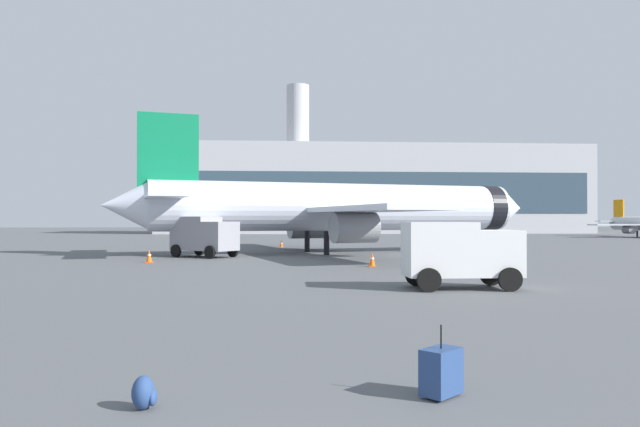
{
  "coord_description": "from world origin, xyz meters",
  "views": [
    {
      "loc": [
        -0.32,
        -4.43,
        2.71
      ],
      "look_at": [
        1.93,
        26.69,
        3.0
      ],
      "focal_mm": 34.25,
      "sensor_mm": 36.0,
      "label": 1
    }
  ],
  "objects_px": {
    "cargo_van": "(460,251)",
    "safety_cone_outer": "(149,256)",
    "rolling_suitcase": "(441,371)",
    "traveller_backpack": "(144,393)",
    "safety_cone_near": "(407,247)",
    "airplane_at_gate": "(337,207)",
    "safety_cone_far": "(281,244)",
    "service_truck": "(204,235)",
    "safety_cone_mid": "(372,260)"
  },
  "relations": [
    {
      "from": "cargo_van",
      "to": "safety_cone_outer",
      "type": "distance_m",
      "value": 21.51
    },
    {
      "from": "rolling_suitcase",
      "to": "cargo_van",
      "type": "bearing_deg",
      "value": 71.9
    },
    {
      "from": "cargo_van",
      "to": "safety_cone_outer",
      "type": "bearing_deg",
      "value": 134.43
    },
    {
      "from": "traveller_backpack",
      "to": "safety_cone_near",
      "type": "bearing_deg",
      "value": 72.87
    },
    {
      "from": "rolling_suitcase",
      "to": "traveller_backpack",
      "type": "relative_size",
      "value": 2.29
    },
    {
      "from": "airplane_at_gate",
      "to": "safety_cone_near",
      "type": "distance_m",
      "value": 6.88
    },
    {
      "from": "safety_cone_far",
      "to": "safety_cone_outer",
      "type": "xyz_separation_m",
      "value": [
        -8.39,
        -20.0,
        0.07
      ]
    },
    {
      "from": "airplane_at_gate",
      "to": "service_truck",
      "type": "xyz_separation_m",
      "value": [
        -10.07,
        -4.78,
        -2.05
      ]
    },
    {
      "from": "airplane_at_gate",
      "to": "safety_cone_far",
      "type": "bearing_deg",
      "value": 114.16
    },
    {
      "from": "safety_cone_near",
      "to": "safety_cone_mid",
      "type": "xyz_separation_m",
      "value": [
        -5.35,
        -15.52,
        0.03
      ]
    },
    {
      "from": "safety_cone_mid",
      "to": "safety_cone_near",
      "type": "bearing_deg",
      "value": 70.99
    },
    {
      "from": "cargo_van",
      "to": "safety_cone_outer",
      "type": "xyz_separation_m",
      "value": [
        -15.04,
        15.34,
        -1.04
      ]
    },
    {
      "from": "safety_cone_mid",
      "to": "traveller_backpack",
      "type": "distance_m",
      "value": 26.71
    },
    {
      "from": "airplane_at_gate",
      "to": "traveller_backpack",
      "type": "bearing_deg",
      "value": -99.62
    },
    {
      "from": "airplane_at_gate",
      "to": "rolling_suitcase",
      "type": "distance_m",
      "value": 39.91
    },
    {
      "from": "safety_cone_outer",
      "to": "cargo_van",
      "type": "bearing_deg",
      "value": -45.57
    },
    {
      "from": "service_truck",
      "to": "rolling_suitcase",
      "type": "distance_m",
      "value": 35.77
    },
    {
      "from": "cargo_van",
      "to": "safety_cone_mid",
      "type": "height_order",
      "value": "cargo_van"
    },
    {
      "from": "traveller_backpack",
      "to": "safety_cone_mid",
      "type": "bearing_deg",
      "value": 74.03
    },
    {
      "from": "cargo_van",
      "to": "rolling_suitcase",
      "type": "distance_m",
      "value": 14.95
    },
    {
      "from": "safety_cone_far",
      "to": "rolling_suitcase",
      "type": "distance_m",
      "value": 49.56
    },
    {
      "from": "traveller_backpack",
      "to": "service_truck",
      "type": "bearing_deg",
      "value": 95.35
    },
    {
      "from": "safety_cone_near",
      "to": "safety_cone_outer",
      "type": "xyz_separation_m",
      "value": [
        -18.72,
        -11.39,
        0.03
      ]
    },
    {
      "from": "safety_cone_mid",
      "to": "rolling_suitcase",
      "type": "height_order",
      "value": "rolling_suitcase"
    },
    {
      "from": "safety_cone_mid",
      "to": "airplane_at_gate",
      "type": "bearing_deg",
      "value": 92.29
    },
    {
      "from": "service_truck",
      "to": "cargo_van",
      "type": "relative_size",
      "value": 1.16
    },
    {
      "from": "service_truck",
      "to": "safety_cone_mid",
      "type": "bearing_deg",
      "value": -41.83
    },
    {
      "from": "airplane_at_gate",
      "to": "safety_cone_mid",
      "type": "height_order",
      "value": "airplane_at_gate"
    },
    {
      "from": "safety_cone_mid",
      "to": "traveller_backpack",
      "type": "relative_size",
      "value": 1.69
    },
    {
      "from": "traveller_backpack",
      "to": "cargo_van",
      "type": "bearing_deg",
      "value": 58.06
    },
    {
      "from": "cargo_van",
      "to": "airplane_at_gate",
      "type": "bearing_deg",
      "value": 95.01
    },
    {
      "from": "service_truck",
      "to": "airplane_at_gate",
      "type": "bearing_deg",
      "value": 25.4
    },
    {
      "from": "safety_cone_outer",
      "to": "rolling_suitcase",
      "type": "distance_m",
      "value": 31.3
    },
    {
      "from": "service_truck",
      "to": "safety_cone_far",
      "type": "height_order",
      "value": "service_truck"
    },
    {
      "from": "rolling_suitcase",
      "to": "safety_cone_mid",
      "type": "bearing_deg",
      "value": 83.34
    },
    {
      "from": "safety_cone_mid",
      "to": "safety_cone_outer",
      "type": "relative_size",
      "value": 0.98
    },
    {
      "from": "airplane_at_gate",
      "to": "safety_cone_mid",
      "type": "bearing_deg",
      "value": -87.71
    },
    {
      "from": "airplane_at_gate",
      "to": "cargo_van",
      "type": "distance_m",
      "value": 25.72
    },
    {
      "from": "service_truck",
      "to": "safety_cone_far",
      "type": "distance_m",
      "value": 15.71
    },
    {
      "from": "airplane_at_gate",
      "to": "safety_cone_near",
      "type": "bearing_deg",
      "value": 11.52
    },
    {
      "from": "service_truck",
      "to": "safety_cone_near",
      "type": "height_order",
      "value": "service_truck"
    },
    {
      "from": "safety_cone_near",
      "to": "safety_cone_outer",
      "type": "distance_m",
      "value": 21.91
    },
    {
      "from": "service_truck",
      "to": "rolling_suitcase",
      "type": "xyz_separation_m",
      "value": [
        7.68,
        -34.92,
        -1.22
      ]
    },
    {
      "from": "service_truck",
      "to": "cargo_van",
      "type": "bearing_deg",
      "value": -59.31
    },
    {
      "from": "service_truck",
      "to": "safety_cone_outer",
      "type": "xyz_separation_m",
      "value": [
        -2.72,
        -5.4,
        -1.2
      ]
    },
    {
      "from": "rolling_suitcase",
      "to": "safety_cone_outer",
      "type": "bearing_deg",
      "value": 109.42
    },
    {
      "from": "safety_cone_mid",
      "to": "safety_cone_outer",
      "type": "height_order",
      "value": "safety_cone_outer"
    },
    {
      "from": "safety_cone_near",
      "to": "rolling_suitcase",
      "type": "xyz_separation_m",
      "value": [
        -8.31,
        -40.91,
        0.02
      ]
    },
    {
      "from": "cargo_van",
      "to": "safety_cone_mid",
      "type": "bearing_deg",
      "value": 98.46
    },
    {
      "from": "service_truck",
      "to": "safety_cone_near",
      "type": "bearing_deg",
      "value": 20.53
    }
  ]
}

